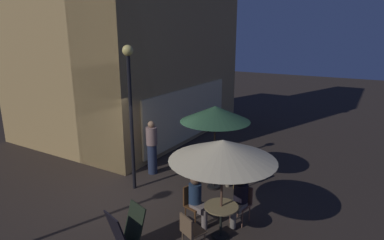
# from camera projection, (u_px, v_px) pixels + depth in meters

# --- Properties ---
(ground_plane) EXTENTS (60.00, 60.00, 0.00)m
(ground_plane) POSITION_uv_depth(u_px,v_px,m) (132.00, 198.00, 8.91)
(ground_plane) COLOR #2F2620
(cafe_building) EXTENTS (8.58, 6.77, 9.85)m
(cafe_building) POSITION_uv_depth(u_px,v_px,m) (130.00, 20.00, 12.36)
(cafe_building) COLOR tan
(cafe_building) RESTS_ON ground
(street_lamp_near_corner) EXTENTS (0.29, 0.29, 4.12)m
(street_lamp_near_corner) POSITION_uv_depth(u_px,v_px,m) (130.00, 97.00, 8.75)
(street_lamp_near_corner) COLOR black
(street_lamp_near_corner) RESTS_ON ground
(menu_sandwich_board) EXTENTS (0.80, 0.72, 0.97)m
(menu_sandwich_board) POSITION_uv_depth(u_px,v_px,m) (126.00, 231.00, 6.57)
(menu_sandwich_board) COLOR black
(menu_sandwich_board) RESTS_ON ground
(cafe_table_0) EXTENTS (0.73, 0.73, 0.76)m
(cafe_table_0) POSITION_uv_depth(u_px,v_px,m) (214.00, 170.00, 9.35)
(cafe_table_0) COLOR black
(cafe_table_0) RESTS_ON ground
(cafe_table_1) EXTENTS (0.75, 0.75, 0.78)m
(cafe_table_1) POSITION_uv_depth(u_px,v_px,m) (221.00, 214.00, 7.02)
(cafe_table_1) COLOR black
(cafe_table_1) RESTS_ON ground
(patio_umbrella_0) EXTENTS (1.97, 1.97, 2.47)m
(patio_umbrella_0) POSITION_uv_depth(u_px,v_px,m) (215.00, 114.00, 8.91)
(patio_umbrella_0) COLOR black
(patio_umbrella_0) RESTS_ON ground
(patio_umbrella_1) EXTENTS (2.27, 2.27, 2.30)m
(patio_umbrella_1) POSITION_uv_depth(u_px,v_px,m) (223.00, 150.00, 6.63)
(patio_umbrella_1) COLOR black
(patio_umbrella_1) RESTS_ON ground
(cafe_chair_0) EXTENTS (0.60, 0.60, 0.85)m
(cafe_chair_0) POSITION_uv_depth(u_px,v_px,m) (241.00, 169.00, 9.49)
(cafe_chair_0) COLOR brown
(cafe_chair_0) RESTS_ON ground
(cafe_chair_1) EXTENTS (0.48, 0.48, 0.89)m
(cafe_chair_1) POSITION_uv_depth(u_px,v_px,m) (242.00, 200.00, 7.68)
(cafe_chair_1) COLOR brown
(cafe_chair_1) RESTS_ON ground
(cafe_chair_2) EXTENTS (0.48, 0.48, 0.95)m
(cafe_chair_2) POSITION_uv_depth(u_px,v_px,m) (192.00, 201.00, 7.61)
(cafe_chair_2) COLOR #4E2D16
(cafe_chair_2) RESTS_ON ground
(cafe_chair_3) EXTENTS (0.54, 0.54, 0.86)m
(cafe_chair_3) POSITION_uv_depth(u_px,v_px,m) (190.00, 230.00, 6.56)
(cafe_chair_3) COLOR brown
(cafe_chair_3) RESTS_ON ground
(patron_seated_0) EXTENTS (0.49, 0.51, 1.18)m
(patron_seated_0) POSITION_uv_depth(u_px,v_px,m) (236.00, 165.00, 9.42)
(patron_seated_0) COLOR #7B6C53
(patron_seated_0) RESTS_ON ground
(patron_seated_1) EXTENTS (0.54, 0.40, 1.21)m
(patron_seated_1) POSITION_uv_depth(u_px,v_px,m) (239.00, 197.00, 7.54)
(patron_seated_1) COLOR #746A5D
(patron_seated_1) RESTS_ON ground
(patron_seated_2) EXTENTS (0.38, 0.51, 1.25)m
(patron_seated_2) POSITION_uv_depth(u_px,v_px,m) (197.00, 198.00, 7.47)
(patron_seated_2) COLOR slate
(patron_seated_2) RESTS_ON ground
(patron_standing_3) EXTENTS (0.35, 0.35, 1.76)m
(patron_standing_3) POSITION_uv_depth(u_px,v_px,m) (152.00, 147.00, 10.25)
(patron_standing_3) COLOR #242C43
(patron_standing_3) RESTS_ON ground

